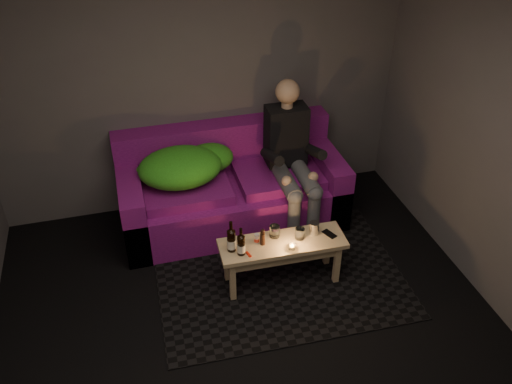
{
  "coord_description": "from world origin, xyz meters",
  "views": [
    {
      "loc": [
        -0.74,
        -2.52,
        3.36
      ],
      "look_at": [
        0.34,
        1.44,
        0.54
      ],
      "focal_mm": 38.0,
      "sensor_mm": 36.0,
      "label": 1
    }
  ],
  "objects_px": {
    "steel_cup": "(314,228)",
    "sofa": "(231,190)",
    "beer_bottle_b": "(241,245)",
    "coffee_table": "(282,249)",
    "person": "(291,156)",
    "beer_bottle_a": "(231,240)"
  },
  "relations": [
    {
      "from": "beer_bottle_b",
      "to": "coffee_table",
      "type": "bearing_deg",
      "value": 8.49
    },
    {
      "from": "beer_bottle_a",
      "to": "steel_cup",
      "type": "distance_m",
      "value": 0.73
    },
    {
      "from": "beer_bottle_a",
      "to": "beer_bottle_b",
      "type": "bearing_deg",
      "value": -45.51
    },
    {
      "from": "sofa",
      "to": "steel_cup",
      "type": "height_order",
      "value": "sofa"
    },
    {
      "from": "sofa",
      "to": "person",
      "type": "bearing_deg",
      "value": -17.39
    },
    {
      "from": "person",
      "to": "sofa",
      "type": "bearing_deg",
      "value": 162.61
    },
    {
      "from": "person",
      "to": "coffee_table",
      "type": "relative_size",
      "value": 1.32
    },
    {
      "from": "beer_bottle_a",
      "to": "beer_bottle_b",
      "type": "xyz_separation_m",
      "value": [
        0.07,
        -0.07,
        -0.01
      ]
    },
    {
      "from": "steel_cup",
      "to": "sofa",
      "type": "bearing_deg",
      "value": 117.03
    },
    {
      "from": "sofa",
      "to": "person",
      "type": "distance_m",
      "value": 0.71
    },
    {
      "from": "sofa",
      "to": "steel_cup",
      "type": "relative_size",
      "value": 18.63
    },
    {
      "from": "beer_bottle_b",
      "to": "steel_cup",
      "type": "height_order",
      "value": "beer_bottle_b"
    },
    {
      "from": "person",
      "to": "beer_bottle_a",
      "type": "xyz_separation_m",
      "value": [
        -0.78,
        -0.84,
        -0.2
      ]
    },
    {
      "from": "sofa",
      "to": "coffee_table",
      "type": "height_order",
      "value": "sofa"
    },
    {
      "from": "coffee_table",
      "to": "steel_cup",
      "type": "distance_m",
      "value": 0.32
    },
    {
      "from": "person",
      "to": "steel_cup",
      "type": "relative_size",
      "value": 12.44
    },
    {
      "from": "steel_cup",
      "to": "coffee_table",
      "type": "bearing_deg",
      "value": -172.74
    },
    {
      "from": "beer_bottle_a",
      "to": "sofa",
      "type": "bearing_deg",
      "value": 77.41
    },
    {
      "from": "coffee_table",
      "to": "beer_bottle_a",
      "type": "distance_m",
      "value": 0.47
    },
    {
      "from": "beer_bottle_a",
      "to": "person",
      "type": "bearing_deg",
      "value": 46.85
    },
    {
      "from": "person",
      "to": "coffee_table",
      "type": "height_order",
      "value": "person"
    },
    {
      "from": "sofa",
      "to": "coffee_table",
      "type": "bearing_deg",
      "value": -78.34
    }
  ]
}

